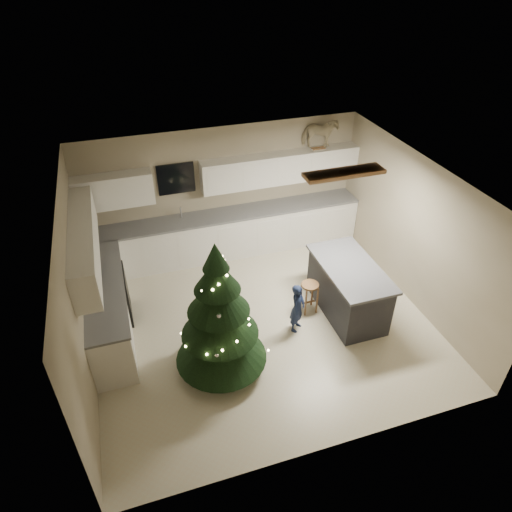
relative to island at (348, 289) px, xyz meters
name	(u,v)px	position (x,y,z in m)	size (l,w,h in m)	color
ground_plane	(262,322)	(-1.49, 0.16, -0.48)	(5.50, 5.50, 0.00)	beige
room_shell	(265,236)	(-1.47, 0.16, 1.27)	(5.52, 5.02, 2.61)	#A1947F
cabinetry	(188,244)	(-2.40, 1.81, 0.28)	(5.50, 3.20, 2.00)	silver
island	(348,289)	(0.00, 0.00, 0.00)	(0.90, 1.70, 0.95)	black
bar_stool	(310,291)	(-0.62, 0.20, -0.04)	(0.30, 0.30, 0.58)	brown
christmas_tree	(219,321)	(-2.39, -0.58, 0.45)	(1.42, 1.37, 2.27)	#3F2816
toddler	(297,308)	(-1.00, -0.16, -0.03)	(0.33, 0.22, 0.91)	#181E41
rocking_horse	(320,134)	(0.44, 2.49, 1.83)	(0.73, 0.47, 0.59)	brown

